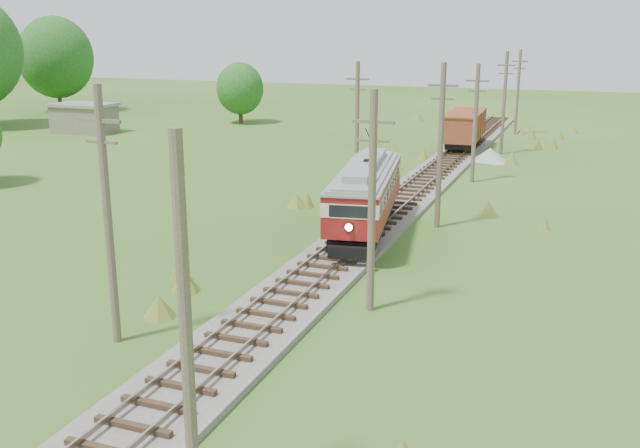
% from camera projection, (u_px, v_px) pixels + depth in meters
% --- Properties ---
extents(railbed_main, '(3.60, 96.00, 0.57)m').
position_uv_depth(railbed_main, '(395.00, 207.00, 43.57)').
color(railbed_main, '#605B54').
rests_on(railbed_main, ground).
extents(streetcar, '(4.62, 11.73, 5.30)m').
position_uv_depth(streetcar, '(366.00, 191.00, 37.39)').
color(streetcar, black).
rests_on(streetcar, ground).
extents(gondola, '(3.27, 9.04, 2.96)m').
position_uv_depth(gondola, '(465.00, 127.00, 64.25)').
color(gondola, black).
rests_on(gondola, ground).
extents(gravel_pile, '(3.04, 3.23, 1.11)m').
position_uv_depth(gravel_pile, '(491.00, 155.00, 59.56)').
color(gravel_pile, gray).
rests_on(gravel_pile, ground).
extents(utility_pole_r_1, '(0.30, 0.30, 8.80)m').
position_uv_depth(utility_pole_r_1, '(186.00, 332.00, 15.28)').
color(utility_pole_r_1, brown).
rests_on(utility_pole_r_1, ground).
extents(utility_pole_r_2, '(1.60, 0.30, 8.60)m').
position_uv_depth(utility_pole_r_2, '(372.00, 201.00, 26.91)').
color(utility_pole_r_2, brown).
rests_on(utility_pole_r_2, ground).
extents(utility_pole_r_3, '(1.60, 0.30, 9.00)m').
position_uv_depth(utility_pole_r_3, '(440.00, 145.00, 38.59)').
color(utility_pole_r_3, brown).
rests_on(utility_pole_r_3, ground).
extents(utility_pole_r_4, '(1.60, 0.30, 8.40)m').
position_uv_depth(utility_pole_r_4, '(475.00, 122.00, 50.45)').
color(utility_pole_r_4, brown).
rests_on(utility_pole_r_4, ground).
extents(utility_pole_r_5, '(1.60, 0.30, 8.90)m').
position_uv_depth(utility_pole_r_5, '(504.00, 102.00, 61.95)').
color(utility_pole_r_5, brown).
rests_on(utility_pole_r_5, ground).
extents(utility_pole_r_6, '(1.60, 0.30, 8.70)m').
position_uv_depth(utility_pole_r_6, '(518.00, 91.00, 73.75)').
color(utility_pole_r_6, brown).
rests_on(utility_pole_r_6, ground).
extents(utility_pole_l_a, '(1.60, 0.30, 9.00)m').
position_uv_depth(utility_pole_l_a, '(107.00, 215.00, 24.05)').
color(utility_pole_l_a, brown).
rests_on(utility_pole_l_a, ground).
extents(utility_pole_l_b, '(1.60, 0.30, 8.60)m').
position_uv_depth(utility_pole_l_b, '(357.00, 123.00, 49.41)').
color(utility_pole_l_b, brown).
rests_on(utility_pole_l_b, ground).
extents(tree_left_5, '(9.66, 9.66, 12.44)m').
position_uv_depth(tree_left_5, '(56.00, 57.00, 93.52)').
color(tree_left_5, '#38281C').
rests_on(tree_left_5, ground).
extents(tree_mid_a, '(5.46, 5.46, 7.03)m').
position_uv_depth(tree_mid_a, '(240.00, 89.00, 82.86)').
color(tree_mid_a, '#38281C').
rests_on(tree_mid_a, ground).
extents(shed, '(6.40, 4.40, 3.10)m').
position_uv_depth(shed, '(84.00, 118.00, 75.95)').
color(shed, slate).
rests_on(shed, ground).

